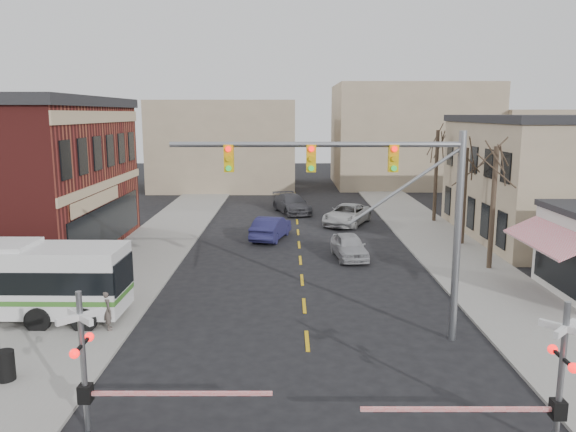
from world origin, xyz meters
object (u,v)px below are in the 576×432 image
object	(u,v)px
car_b	(271,228)
car_a	(349,246)
traffic_signal_mast	(381,191)
pedestrian_far	(98,281)
pedestrian_near	(109,310)
rr_crossing_east	(544,378)
car_c	(347,215)
rr_crossing_west	(99,364)
trash_bin	(5,366)
car_d	(292,204)

from	to	relation	value
car_b	car_a	bearing A→B (deg)	147.50
traffic_signal_mast	pedestrian_far	bearing A→B (deg)	159.88
pedestrian_near	pedestrian_far	distance (m)	4.12
car_a	pedestrian_far	distance (m)	14.78
car_a	pedestrian_far	bearing A→B (deg)	-153.65
rr_crossing_east	pedestrian_near	distance (m)	15.82
car_c	pedestrian_far	distance (m)	22.70
rr_crossing_west	rr_crossing_east	bearing A→B (deg)	-4.06
rr_crossing_west	car_b	size ratio (longest dim) A/B	1.15
traffic_signal_mast	rr_crossing_west	size ratio (longest dim) A/B	1.92
trash_bin	pedestrian_far	distance (m)	8.09
car_d	trash_bin	bearing A→B (deg)	-124.52
car_d	car_c	bearing A→B (deg)	-68.36
car_b	pedestrian_near	bearing A→B (deg)	84.95
rr_crossing_west	car_a	distance (m)	20.72
rr_crossing_west	car_b	distance (m)	24.27
rr_crossing_west	car_b	world-z (taller)	rr_crossing_west
rr_crossing_east	car_a	size ratio (longest dim) A/B	1.29
rr_crossing_east	pedestrian_far	distance (m)	19.29
car_a	car_c	distance (m)	10.44
trash_bin	rr_crossing_west	bearing A→B (deg)	-34.29
car_b	pedestrian_near	world-z (taller)	pedestrian_near
pedestrian_far	car_b	bearing A→B (deg)	-3.72
traffic_signal_mast	rr_crossing_west	distance (m)	11.28
rr_crossing_east	car_d	world-z (taller)	rr_crossing_east
traffic_signal_mast	pedestrian_far	size ratio (longest dim) A/B	6.31
traffic_signal_mast	trash_bin	world-z (taller)	traffic_signal_mast
car_c	trash_bin	bearing A→B (deg)	-93.80
trash_bin	car_a	world-z (taller)	car_a
car_b	car_d	distance (m)	10.51
traffic_signal_mast	pedestrian_near	bearing A→B (deg)	176.10
car_a	pedestrian_near	world-z (taller)	pedestrian_near
car_a	trash_bin	bearing A→B (deg)	-134.68
traffic_signal_mast	car_a	bearing A→B (deg)	88.77
rr_crossing_east	car_c	bearing A→B (deg)	93.67
car_a	car_b	xyz separation A→B (m)	(-4.87, 5.20, 0.06)
traffic_signal_mast	car_d	distance (m)	28.59
traffic_signal_mast	pedestrian_near	distance (m)	11.64
trash_bin	car_a	distance (m)	20.48
rr_crossing_west	car_a	bearing A→B (deg)	64.86
traffic_signal_mast	pedestrian_near	size ratio (longest dim) A/B	6.71
car_a	car_c	xyz separation A→B (m)	(0.94, 10.40, 0.05)
trash_bin	car_a	size ratio (longest dim) A/B	0.23
car_b	rr_crossing_east	bearing A→B (deg)	121.71
traffic_signal_mast	pedestrian_near	xyz separation A→B (m)	(-10.55, 0.72, -4.86)
car_d	car_b	bearing A→B (deg)	-116.18
trash_bin	traffic_signal_mast	bearing A→B (deg)	16.00
car_a	car_b	world-z (taller)	car_b
car_c	car_d	xyz separation A→B (m)	(-4.29, 5.20, 0.02)
rr_crossing_west	pedestrian_near	distance (m)	7.42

